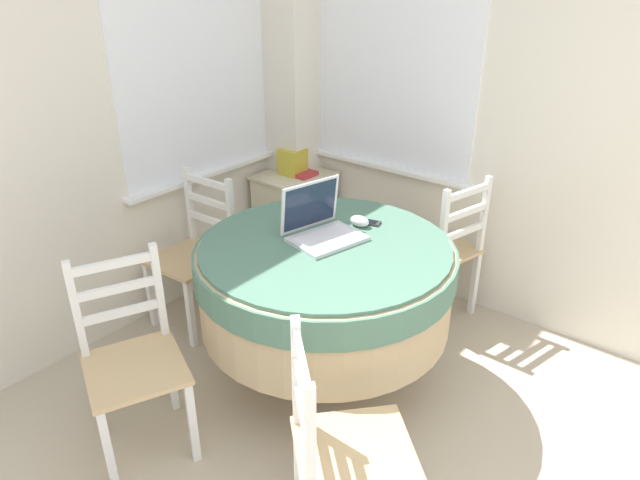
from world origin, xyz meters
TOP-DOWN VIEW (x-y plane):
  - corner_room_shell at (1.27, 1.67)m, footprint 4.49×4.49m
  - round_dining_table at (1.07, 1.42)m, footprint 1.23×1.23m
  - laptop at (1.12, 1.48)m, footprint 0.38×0.34m
  - computer_mouse at (1.34, 1.41)m, footprint 0.07×0.10m
  - cell_phone at (1.39, 1.39)m, footprint 0.08×0.12m
  - dining_chair_near_back_window at (1.04, 2.34)m, footprint 0.42×0.41m
  - dining_chair_near_right_window at (1.97, 1.25)m, footprint 0.48×0.49m
  - dining_chair_camera_near at (0.38, 0.80)m, footprint 0.57×0.57m
  - dining_chair_left_flank at (0.23, 1.79)m, footprint 0.53×0.53m
  - corner_cabinet at (1.96, 2.39)m, footprint 0.47×0.43m
  - storage_box at (1.98, 2.41)m, footprint 0.15×0.15m
  - book_on_cabinet at (1.99, 2.36)m, footprint 0.16×0.21m

SIDE VIEW (x-z plane):
  - corner_cabinet at x=1.96m, z-range 0.00..0.65m
  - dining_chair_near_back_window at x=1.04m, z-range -0.01..0.88m
  - dining_chair_near_right_window at x=1.97m, z-range -0.01..0.88m
  - dining_chair_camera_near at x=0.38m, z-range -0.01..0.88m
  - dining_chair_left_flank at x=0.23m, z-range -0.01..0.88m
  - round_dining_table at x=1.07m, z-range 0.21..0.98m
  - book_on_cabinet at x=1.99m, z-range 0.65..0.67m
  - storage_box at x=1.98m, z-range 0.65..0.82m
  - cell_phone at x=1.39m, z-range 0.77..0.78m
  - computer_mouse at x=1.34m, z-range 0.77..0.83m
  - laptop at x=1.12m, z-range 0.70..0.96m
  - corner_room_shell at x=1.27m, z-range 0.00..2.55m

